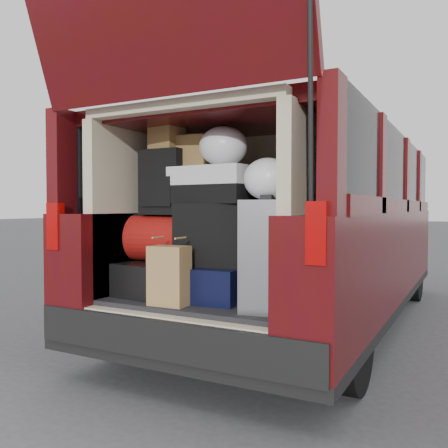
{
  "coord_description": "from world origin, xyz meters",
  "views": [
    {
      "loc": [
        1.52,
        -2.5,
        1.14
      ],
      "look_at": [
        0.08,
        0.2,
        1.03
      ],
      "focal_mm": 38.0,
      "sensor_mm": 36.0,
      "label": 1
    }
  ],
  "objects": [
    {
      "name": "minivan",
      "position": [
        0.0,
        1.86,
        0.91
      ],
      "size": [
        1.9,
        5.35,
        2.77
      ],
      "color": "black",
      "rests_on": "ground"
    },
    {
      "name": "black_soft_case",
      "position": [
        0.07,
        0.19,
        0.97
      ],
      "size": [
        0.6,
        0.41,
        0.4
      ],
      "primitive_type": "cube",
      "rotation": [
        0.0,
        0.0,
        0.16
      ],
      "color": "black",
      "rests_on": "navy_hardshell"
    },
    {
      "name": "plastic_bag_center",
      "position": [
        0.08,
        0.2,
        1.53
      ],
      "size": [
        0.35,
        0.33,
        0.25
      ],
      "primitive_type": "ellipsoid",
      "rotation": [
        0.0,
        0.0,
        0.1
      ],
      "color": "white",
      "rests_on": "twotone_duffel"
    },
    {
      "name": "red_duffel",
      "position": [
        -0.35,
        0.17,
        0.93
      ],
      "size": [
        0.51,
        0.35,
        0.32
      ],
      "primitive_type": "cube",
      "rotation": [
        0.0,
        0.0,
        0.07
      ],
      "color": "#990F0D",
      "rests_on": "black_hardshell"
    },
    {
      "name": "plastic_bag_right",
      "position": [
        0.44,
        0.08,
        1.31
      ],
      "size": [
        0.32,
        0.3,
        0.25
      ],
      "primitive_type": "ellipsoid",
      "rotation": [
        0.0,
        0.0,
        -0.13
      ],
      "color": "white",
      "rests_on": "silver_roller"
    },
    {
      "name": "grocery_sack_lower",
      "position": [
        -0.35,
        0.18,
        1.62
      ],
      "size": [
        0.22,
        0.19,
        0.18
      ],
      "primitive_type": "cube",
      "rotation": [
        0.0,
        0.0,
        -0.14
      ],
      "color": "olive",
      "rests_on": "backpack"
    },
    {
      "name": "silver_roller",
      "position": [
        0.46,
        0.05,
        0.87
      ],
      "size": [
        0.34,
        0.46,
        0.63
      ],
      "primitive_type": "cube",
      "rotation": [
        0.0,
        0.0,
        0.19
      ],
      "color": "silver",
      "rests_on": "load_floor"
    },
    {
      "name": "load_floor",
      "position": [
        0.0,
        0.28,
        0.28
      ],
      "size": [
        1.24,
        1.05,
        0.55
      ],
      "primitive_type": "cube",
      "color": "black",
      "rests_on": "ground"
    },
    {
      "name": "kraft_bag",
      "position": [
        -0.11,
        -0.15,
        0.73
      ],
      "size": [
        0.24,
        0.16,
        0.36
      ],
      "primitive_type": "cube",
      "rotation": [
        0.0,
        0.0,
        0.04
      ],
      "color": "#AD814E",
      "rests_on": "load_floor"
    },
    {
      "name": "navy_hardshell",
      "position": [
        0.06,
        0.16,
        0.66
      ],
      "size": [
        0.43,
        0.51,
        0.22
      ],
      "primitive_type": "cube",
      "rotation": [
        0.0,
        0.0,
        0.04
      ],
      "color": "black",
      "rests_on": "load_floor"
    },
    {
      "name": "black_hardshell",
      "position": [
        -0.38,
        0.14,
        0.66
      ],
      "size": [
        0.46,
        0.59,
        0.22
      ],
      "primitive_type": "cube",
      "rotation": [
        0.0,
        0.0,
        -0.11
      ],
      "color": "black",
      "rests_on": "load_floor"
    },
    {
      "name": "ground",
      "position": [
        0.0,
        0.0,
        0.0
      ],
      "size": [
        80.0,
        80.0,
        0.0
      ],
      "primitive_type": "plane",
      "color": "#38383B",
      "rests_on": "ground"
    },
    {
      "name": "backpack",
      "position": [
        -0.36,
        0.16,
        1.31
      ],
      "size": [
        0.31,
        0.19,
        0.44
      ],
      "primitive_type": "cube",
      "rotation": [
        0.0,
        0.0,
        0.01
      ],
      "color": "black",
      "rests_on": "red_duffel"
    },
    {
      "name": "twotone_duffel",
      "position": [
        0.0,
        0.18,
        1.29
      ],
      "size": [
        0.56,
        0.32,
        0.24
      ],
      "primitive_type": "cube",
      "rotation": [
        0.0,
        0.0,
        -0.08
      ],
      "color": "silver",
      "rests_on": "black_soft_case"
    },
    {
      "name": "grocery_sack_upper",
      "position": [
        -0.17,
        0.24,
        1.51
      ],
      "size": [
        0.23,
        0.19,
        0.21
      ],
      "primitive_type": "cube",
      "rotation": [
        0.0,
        0.0,
        0.09
      ],
      "color": "olive",
      "rests_on": "twotone_duffel"
    }
  ]
}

